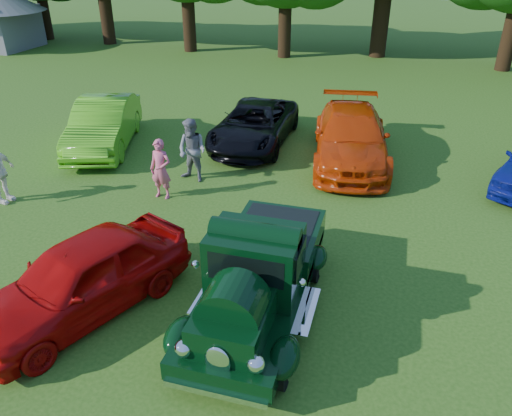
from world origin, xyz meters
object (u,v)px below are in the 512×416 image
(spectator_grey, at_px, (192,151))
(back_car_lime, at_px, (104,124))
(red_convertible, at_px, (81,278))
(back_car_orange, at_px, (351,137))
(spectator_pink, at_px, (161,169))
(hero_pickup, at_px, (258,276))
(back_car_black, at_px, (254,124))

(spectator_grey, bearing_deg, back_car_lime, 171.37)
(red_convertible, distance_m, spectator_grey, 6.13)
(back_car_orange, bearing_deg, spectator_pink, -147.33)
(red_convertible, bearing_deg, back_car_orange, 88.92)
(spectator_grey, bearing_deg, spectator_pink, -93.06)
(back_car_orange, distance_m, spectator_pink, 6.25)
(back_car_orange, relative_size, spectator_grey, 2.98)
(red_convertible, distance_m, spectator_pink, 4.88)
(red_convertible, relative_size, back_car_orange, 0.78)
(hero_pickup, height_order, back_car_black, hero_pickup)
(hero_pickup, distance_m, back_car_black, 9.04)
(hero_pickup, relative_size, spectator_grey, 2.60)
(spectator_pink, bearing_deg, hero_pickup, -41.11)
(red_convertible, bearing_deg, back_car_lime, 141.76)
(hero_pickup, xyz_separation_m, back_car_orange, (0.82, 8.05, -0.01))
(hero_pickup, xyz_separation_m, back_car_lime, (-7.47, 6.93, -0.01))
(hero_pickup, relative_size, back_car_black, 0.97)
(hero_pickup, distance_m, back_car_lime, 10.19)
(back_car_lime, xyz_separation_m, back_car_black, (4.88, 1.73, -0.12))
(back_car_lime, relative_size, spectator_grey, 2.63)
(back_car_lime, relative_size, back_car_orange, 0.88)
(hero_pickup, bearing_deg, back_car_orange, 84.19)
(hero_pickup, height_order, spectator_grey, hero_pickup)
(back_car_orange, xyz_separation_m, spectator_pink, (-4.72, -4.09, 0.03))
(back_car_orange, bearing_deg, back_car_lime, 179.41)
(hero_pickup, relative_size, back_car_orange, 0.87)
(hero_pickup, distance_m, spectator_pink, 5.56)
(back_car_lime, distance_m, spectator_grey, 4.32)
(spectator_pink, bearing_deg, red_convertible, -78.00)
(back_car_orange, bearing_deg, spectator_grey, -155.17)
(back_car_lime, distance_m, back_car_black, 5.18)
(back_car_lime, bearing_deg, back_car_orange, -10.49)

